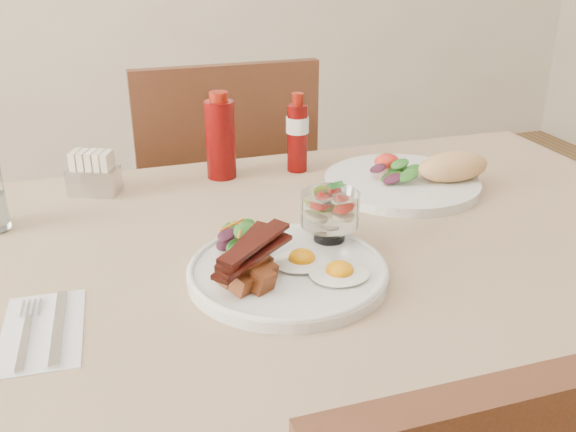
% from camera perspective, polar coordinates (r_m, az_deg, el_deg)
% --- Properties ---
extents(table, '(1.33, 0.88, 0.75)m').
position_cam_1_polar(table, '(1.03, 1.99, -7.27)').
color(table, brown).
rests_on(table, ground).
extents(chair_far, '(0.42, 0.42, 0.93)m').
position_cam_1_polar(chair_far, '(1.66, -5.87, 0.08)').
color(chair_far, brown).
rests_on(chair_far, ground).
extents(main_plate, '(0.28, 0.28, 0.02)m').
position_cam_1_polar(main_plate, '(0.90, -0.03, -5.04)').
color(main_plate, silver).
rests_on(main_plate, table).
extents(fried_eggs, '(0.14, 0.14, 0.02)m').
position_cam_1_polar(fried_eggs, '(0.89, 2.89, -4.44)').
color(fried_eggs, white).
rests_on(fried_eggs, main_plate).
extents(bacon_potato_pile, '(0.12, 0.11, 0.06)m').
position_cam_1_polar(bacon_potato_pile, '(0.85, -3.31, -4.22)').
color(bacon_potato_pile, maroon).
rests_on(bacon_potato_pile, main_plate).
extents(side_salad, '(0.08, 0.08, 0.04)m').
position_cam_1_polar(side_salad, '(0.93, -4.12, -2.06)').
color(side_salad, '#1A4E14').
rests_on(side_salad, main_plate).
extents(fruit_cup, '(0.09, 0.09, 0.09)m').
position_cam_1_polar(fruit_cup, '(0.95, 3.74, 0.61)').
color(fruit_cup, white).
rests_on(fruit_cup, main_plate).
extents(second_plate, '(0.30, 0.29, 0.07)m').
position_cam_1_polar(second_plate, '(1.23, 11.12, 3.37)').
color(second_plate, silver).
rests_on(second_plate, table).
extents(ketchup_bottle, '(0.06, 0.06, 0.17)m').
position_cam_1_polar(ketchup_bottle, '(1.24, -6.03, 6.91)').
color(ketchup_bottle, '#5D0505').
rests_on(ketchup_bottle, table).
extents(hot_sauce_bottle, '(0.05, 0.05, 0.16)m').
position_cam_1_polar(hot_sauce_bottle, '(1.27, 0.83, 7.32)').
color(hot_sauce_bottle, '#5D0505').
rests_on(hot_sauce_bottle, table).
extents(sugar_caddy, '(0.10, 0.08, 0.08)m').
position_cam_1_polar(sugar_caddy, '(1.22, -16.89, 3.48)').
color(sugar_caddy, '#BABBBF').
rests_on(sugar_caddy, table).
extents(napkin_cutlery, '(0.11, 0.18, 0.01)m').
position_cam_1_polar(napkin_cutlery, '(0.84, -20.92, -9.45)').
color(napkin_cutlery, white).
rests_on(napkin_cutlery, table).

